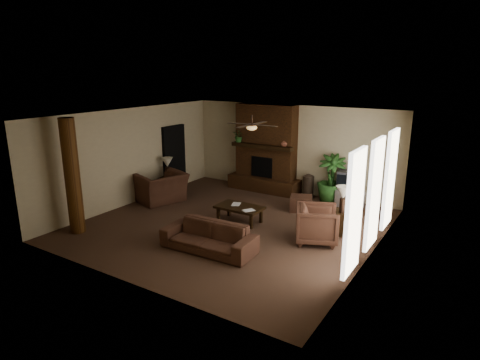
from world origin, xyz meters
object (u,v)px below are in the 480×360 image
Objects in this scene: ottoman at (301,203)px; side_table_right at (342,223)px; armchair_right at (317,222)px; tv_stand at (349,197)px; floor_vase at (308,185)px; armchair_left at (161,183)px; floor_plant at (331,189)px; lamp_left at (167,164)px; log_column at (72,177)px; lamp_right at (343,195)px; side_table_left at (167,186)px; coffee_table at (240,208)px; sofa at (208,233)px.

side_table_right is (1.53, -1.04, 0.08)m from ottoman.
armchair_right reaches higher than ottoman.
tv_stand is at bearing 48.77° from ottoman.
floor_vase reaches higher than tv_stand.
armchair_left is 5.08m from floor_plant.
floor_plant reaches higher than floor_vase.
tv_stand is 5.64m from lamp_left.
log_column reaches higher than side_table_right.
lamp_left is at bearing 177.69° from lamp_right.
side_table_right is at bearing -1.40° from side_table_left.
lamp_right is at bearing 111.99° from armchair_left.
log_column is at bearing -123.73° from floor_vase.
lamp_left is (-5.40, 0.98, 0.53)m from armchair_right.
lamp_right reaches higher than side_table_left.
tv_stand is at bearing 0.00° from floor_vase.
side_table_left is 5.77m from lamp_right.
coffee_table is 3.16m from floor_plant.
tv_stand is 2.43m from lamp_right.
floor_vase is at bearing 27.82° from side_table_left.
log_column is 3.67m from side_table_left.
lamp_right reaches higher than coffee_table.
armchair_left is at bearing -175.13° from side_table_right.
sofa is 3.85m from armchair_left.
log_column reaches higher than armchair_left.
sofa is 4.98m from tv_stand.
lamp_left reaches higher than floor_plant.
tv_stand is 1.32m from floor_vase.
lamp_left is 1.18× the size of side_table_right.
lamp_left is (-4.65, -1.97, 0.59)m from floor_plant.
log_column is 6.05m from ottoman.
ottoman is 1.09× the size of side_table_left.
armchair_right reaches higher than side_table_left.
coffee_table is at bearing 62.06° from armchair_right.
sofa is 2.74× the size of floor_vase.
armchair_left reaches higher than floor_vase.
lamp_right is (1.82, -2.25, 0.57)m from floor_vase.
sofa is 3.30m from side_table_right.
sofa is 3.59m from ottoman.
side_table_right is at bearing 46.69° from sofa.
armchair_left is 0.74m from side_table_left.
floor_plant reaches higher than ottoman.
floor_vase is (-1.49, 3.00, -0.04)m from armchair_right.
sofa is 2.24× the size of armchair_right.
tv_stand is 5.60m from side_table_left.
coffee_table is 2.60m from side_table_right.
tv_stand is (-0.19, 3.00, -0.22)m from armchair_right.
log_column is at bearing -86.76° from lamp_left.
tv_stand is at bearing 47.92° from log_column.
floor_vase is at bearing 76.39° from coffee_table.
side_table_right is (5.52, 3.35, -1.12)m from log_column.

